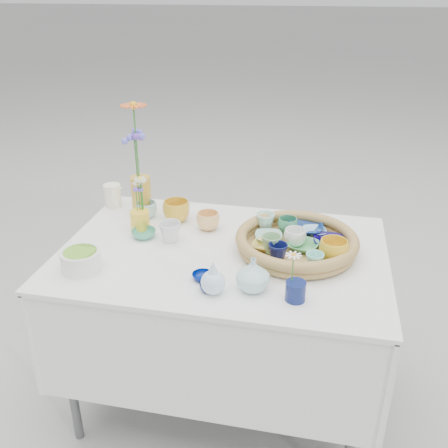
% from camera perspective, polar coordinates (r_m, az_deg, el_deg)
% --- Properties ---
extents(ground, '(80.00, 80.00, 0.00)m').
position_cam_1_polar(ground, '(2.42, -0.10, -19.09)').
color(ground, '#9D9D95').
extents(display_table, '(1.26, 0.86, 0.77)m').
position_cam_1_polar(display_table, '(2.42, -0.10, -19.09)').
color(display_table, white).
rests_on(display_table, ground).
extents(wicker_tray, '(0.47, 0.47, 0.08)m').
position_cam_1_polar(wicker_tray, '(1.94, 8.29, -2.12)').
color(wicker_tray, olive).
rests_on(wicker_tray, display_table).
extents(tray_ceramic_0, '(0.15, 0.15, 0.04)m').
position_cam_1_polar(tray_ceramic_0, '(2.07, 9.23, -0.49)').
color(tray_ceramic_0, navy).
rests_on(tray_ceramic_0, wicker_tray).
extents(tray_ceramic_1, '(0.12, 0.12, 0.03)m').
position_cam_1_polar(tray_ceramic_1, '(1.99, 11.84, -1.97)').
color(tray_ceramic_1, '#090145').
rests_on(tray_ceramic_1, wicker_tray).
extents(tray_ceramic_2, '(0.14, 0.14, 0.08)m').
position_cam_1_polar(tray_ceramic_2, '(1.87, 12.41, -2.99)').
color(tray_ceramic_2, gold).
rests_on(tray_ceramic_2, wicker_tray).
extents(tray_ceramic_3, '(0.14, 0.14, 0.03)m').
position_cam_1_polar(tray_ceramic_3, '(1.94, 8.98, -2.48)').
color(tray_ceramic_3, '#4FA461').
rests_on(tray_ceramic_3, wicker_tray).
extents(tray_ceramic_4, '(0.10, 0.10, 0.07)m').
position_cam_1_polar(tray_ceramic_4, '(1.89, 5.42, -2.30)').
color(tray_ceramic_4, '#79AD77').
rests_on(tray_ceramic_4, wicker_tray).
extents(tray_ceramic_5, '(0.12, 0.12, 0.03)m').
position_cam_1_polar(tray_ceramic_5, '(1.99, 5.12, -1.51)').
color(tray_ceramic_5, '#8FC3B1').
rests_on(tray_ceramic_5, wicker_tray).
extents(tray_ceramic_6, '(0.09, 0.09, 0.07)m').
position_cam_1_polar(tray_ceramic_6, '(2.06, 4.72, 0.27)').
color(tray_ceramic_6, '#B7EEE1').
rests_on(tray_ceramic_6, wicker_tray).
extents(tray_ceramic_7, '(0.09, 0.09, 0.07)m').
position_cam_1_polar(tray_ceramic_7, '(1.95, 8.11, -1.52)').
color(tray_ceramic_7, white).
rests_on(tray_ceramic_7, wicker_tray).
extents(tray_ceramic_8, '(0.12, 0.12, 0.02)m').
position_cam_1_polar(tray_ceramic_8, '(2.06, 10.29, -0.89)').
color(tray_ceramic_8, '#8ECEDF').
rests_on(tray_ceramic_8, wicker_tray).
extents(tray_ceramic_9, '(0.08, 0.08, 0.07)m').
position_cam_1_polar(tray_ceramic_9, '(1.84, 6.16, -3.23)').
color(tray_ceramic_9, '#0C1242').
rests_on(tray_ceramic_9, wicker_tray).
extents(tray_ceramic_10, '(0.11, 0.11, 0.02)m').
position_cam_1_polar(tray_ceramic_10, '(1.93, 4.71, -2.51)').
color(tray_ceramic_10, '#D4B650').
rests_on(tray_ceramic_10, wicker_tray).
extents(tray_ceramic_11, '(0.07, 0.07, 0.06)m').
position_cam_1_polar(tray_ceramic_11, '(1.81, 10.31, -4.19)').
color(tray_ceramic_11, '#88DFCD').
rests_on(tray_ceramic_11, wicker_tray).
extents(tray_ceramic_12, '(0.10, 0.10, 0.06)m').
position_cam_1_polar(tray_ceramic_12, '(2.05, 7.29, -0.14)').
color(tray_ceramic_12, '#3C8C60').
rests_on(tray_ceramic_12, wicker_tray).
extents(loose_ceramic_0, '(0.15, 0.15, 0.09)m').
position_cam_1_polar(loose_ceramic_0, '(2.18, -5.47, 1.49)').
color(loose_ceramic_0, gold).
rests_on(loose_ceramic_0, display_table).
extents(loose_ceramic_1, '(0.11, 0.11, 0.08)m').
position_cam_1_polar(loose_ceramic_1, '(2.10, -1.83, 0.35)').
color(loose_ceramic_1, '#F2B86C').
rests_on(loose_ceramic_1, display_table).
extents(loose_ceramic_2, '(0.10, 0.10, 0.03)m').
position_cam_1_polar(loose_ceramic_2, '(2.07, -9.16, -1.10)').
color(loose_ceramic_2, '#439D79').
rests_on(loose_ceramic_2, display_table).
extents(loose_ceramic_3, '(0.11, 0.11, 0.08)m').
position_cam_1_polar(loose_ceramic_3, '(2.01, -6.17, -0.91)').
color(loose_ceramic_3, silver).
rests_on(loose_ceramic_3, display_table).
extents(loose_ceramic_4, '(0.09, 0.09, 0.02)m').
position_cam_1_polar(loose_ceramic_4, '(1.77, -2.47, -6.00)').
color(loose_ceramic_4, navy).
rests_on(loose_ceramic_4, display_table).
extents(loose_ceramic_5, '(0.10, 0.10, 0.07)m').
position_cam_1_polar(loose_ceramic_5, '(2.23, -8.85, 1.64)').
color(loose_ceramic_5, '#93C2C0').
rests_on(loose_ceramic_5, display_table).
extents(loose_ceramic_6, '(0.08, 0.08, 0.02)m').
position_cam_1_polar(loose_ceramic_6, '(1.71, -1.52, -7.20)').
color(loose_ceramic_6, '#001454').
rests_on(loose_ceramic_6, display_table).
extents(fluted_bowl, '(0.15, 0.15, 0.08)m').
position_cam_1_polar(fluted_bowl, '(1.88, -16.02, -4.02)').
color(fluted_bowl, silver).
rests_on(fluted_bowl, display_table).
extents(bud_vase_paleblue, '(0.11, 0.11, 0.13)m').
position_cam_1_polar(bud_vase_paleblue, '(1.66, -1.27, -6.05)').
color(bud_vase_paleblue, silver).
rests_on(bud_vase_paleblue, display_table).
extents(bud_vase_seafoam, '(0.14, 0.14, 0.12)m').
position_cam_1_polar(bud_vase_seafoam, '(1.69, 3.33, -5.77)').
color(bud_vase_seafoam, '#AAD8D3').
rests_on(bud_vase_seafoam, display_table).
extents(bud_vase_cobalt, '(0.07, 0.07, 0.07)m').
position_cam_1_polar(bud_vase_cobalt, '(1.66, 8.18, -7.60)').
color(bud_vase_cobalt, '#0F1B51').
rests_on(bud_vase_cobalt, display_table).
extents(single_daisy, '(0.08, 0.08, 0.11)m').
position_cam_1_polar(single_daisy, '(1.63, 7.86, -5.00)').
color(single_daisy, white).
rests_on(single_daisy, bud_vase_cobalt).
extents(tall_vase_yellow, '(0.09, 0.09, 0.17)m').
position_cam_1_polar(tall_vase_yellow, '(2.27, -9.42, 3.35)').
color(tall_vase_yellow, gold).
rests_on(tall_vase_yellow, display_table).
extents(gerbera, '(0.17, 0.17, 0.33)m').
position_cam_1_polar(gerbera, '(2.20, -10.00, 9.20)').
color(gerbera, orange).
rests_on(gerbera, tall_vase_yellow).
extents(hydrangea, '(0.08, 0.08, 0.25)m').
position_cam_1_polar(hydrangea, '(2.22, -10.06, 7.59)').
color(hydrangea, '#673CBC').
rests_on(hydrangea, tall_vase_yellow).
extents(white_pitcher, '(0.12, 0.09, 0.11)m').
position_cam_1_polar(white_pitcher, '(2.37, -12.61, 3.20)').
color(white_pitcher, white).
rests_on(white_pitcher, display_table).
extents(daisy_cup, '(0.10, 0.10, 0.09)m').
position_cam_1_polar(daisy_cup, '(2.12, -9.58, 0.40)').
color(daisy_cup, yellow).
rests_on(daisy_cup, display_table).
extents(daisy_posy, '(0.09, 0.09, 0.14)m').
position_cam_1_polar(daisy_posy, '(2.08, -9.73, 3.38)').
color(daisy_posy, silver).
rests_on(daisy_posy, daisy_cup).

